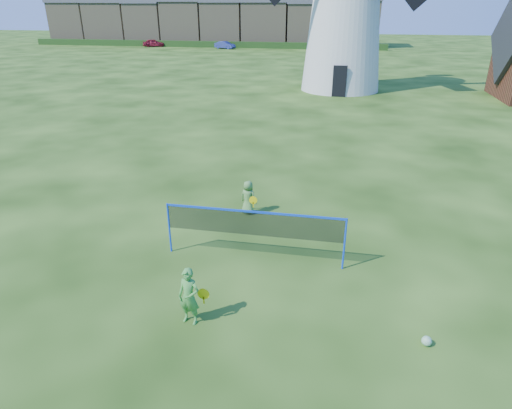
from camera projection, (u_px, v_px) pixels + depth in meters
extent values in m
plane|color=black|center=(246.00, 258.00, 12.66)|extent=(220.00, 220.00, 0.00)
cube|color=black|center=(340.00, 81.00, 34.37)|extent=(1.09, 0.13, 2.39)
cube|color=black|center=(344.00, 23.00, 33.21)|extent=(0.76, 0.13, 0.98)
cylinder|color=blue|center=(169.00, 228.00, 12.71)|extent=(0.05, 0.05, 1.55)
cylinder|color=blue|center=(344.00, 244.00, 11.84)|extent=(0.05, 0.05, 1.55)
cube|color=black|center=(254.00, 224.00, 12.12)|extent=(5.00, 0.01, 0.70)
cube|color=blue|center=(254.00, 212.00, 11.97)|extent=(5.00, 0.02, 0.06)
imported|color=green|center=(189.00, 297.00, 9.84)|extent=(0.56, 0.42, 1.41)
cylinder|color=yellow|center=(203.00, 294.00, 9.96)|extent=(0.28, 0.02, 0.28)
cube|color=yellow|center=(204.00, 300.00, 10.03)|extent=(0.03, 0.02, 0.20)
imported|color=#578D44|center=(248.00, 197.00, 15.15)|extent=(0.68, 0.56, 1.20)
cylinder|color=yellow|center=(253.00, 200.00, 14.91)|extent=(0.28, 0.02, 0.28)
cube|color=yellow|center=(253.00, 205.00, 14.98)|extent=(0.03, 0.02, 0.20)
sphere|color=green|center=(427.00, 341.00, 9.39)|extent=(0.22, 0.22, 0.22)
cube|color=#8C7D5D|center=(76.00, 23.00, 83.91)|extent=(6.70, 8.00, 6.99)
cube|color=#4C4C54|center=(73.00, 0.00, 82.25)|extent=(7.00, 8.40, 1.00)
cube|color=#8C7D5D|center=(112.00, 23.00, 82.63)|extent=(7.64, 8.00, 6.95)
cube|color=#4C4C54|center=(110.00, 0.00, 80.98)|extent=(7.94, 8.40, 1.00)
cube|color=#8C7D5D|center=(149.00, 24.00, 81.37)|extent=(6.62, 8.00, 6.86)
cube|color=#4C4C54|center=(147.00, 1.00, 79.73)|extent=(6.92, 8.40, 1.00)
cube|color=#8C7D5D|center=(186.00, 23.00, 80.08)|extent=(7.09, 8.00, 7.12)
cube|color=#8C7D5D|center=(225.00, 24.00, 78.84)|extent=(6.99, 8.00, 6.98)
cube|color=#4C4C54|center=(224.00, 0.00, 77.19)|extent=(7.29, 8.40, 1.00)
cube|color=#8C7D5D|center=(267.00, 24.00, 77.53)|extent=(7.70, 8.00, 6.99)
cube|color=#8C7D5D|center=(311.00, 25.00, 76.22)|extent=(7.42, 8.00, 6.76)
cube|color=#4C4C54|center=(313.00, 1.00, 74.61)|extent=(7.72, 8.40, 1.00)
cube|color=#8C7D5D|center=(356.00, 24.00, 74.81)|extent=(7.26, 8.00, 7.23)
cube|color=#193814|center=(201.00, 44.00, 75.20)|extent=(62.00, 0.80, 1.00)
imported|color=maroon|center=(154.00, 43.00, 75.99)|extent=(3.98, 2.80, 1.26)
imported|color=navy|center=(225.00, 45.00, 72.55)|extent=(3.75, 2.39, 1.17)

